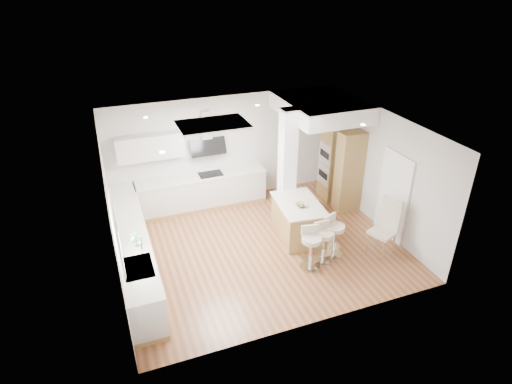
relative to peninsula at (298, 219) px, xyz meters
name	(u,v)px	position (x,y,z in m)	size (l,w,h in m)	color
ground	(260,246)	(-0.98, -0.12, -0.43)	(6.00, 6.00, 0.00)	brown
ceiling	(260,246)	(-0.98, -0.12, -0.43)	(6.00, 5.00, 0.02)	white
wall_back	(225,149)	(-0.98, 2.38, 0.97)	(6.00, 0.04, 2.80)	beige
wall_left	(112,218)	(-3.98, -0.12, 0.97)	(0.04, 5.00, 2.80)	beige
wall_right	(381,170)	(2.02, -0.12, 0.97)	(0.04, 5.00, 2.80)	beige
skylight	(213,125)	(-1.77, 0.48, 2.34)	(4.10, 2.10, 0.06)	white
window_left	(116,229)	(-3.93, -1.02, 1.26)	(0.06, 1.28, 1.07)	white
doorway_right	(393,197)	(2.00, -0.72, 0.57)	(0.05, 1.00, 2.10)	#4E453D
counter_left	(134,249)	(-3.68, 0.11, 0.02)	(0.63, 4.50, 1.35)	#9F7E44
counter_back	(195,184)	(-1.89, 2.11, 0.26)	(3.62, 0.63, 2.50)	#9F7E44
pillar	(287,167)	(0.07, 0.83, 0.97)	(0.35, 0.35, 2.80)	white
soffit	(321,107)	(1.12, 1.28, 2.17)	(1.78, 2.20, 0.40)	white
oven_column	(340,165)	(1.70, 1.11, 0.61)	(0.63, 1.21, 2.10)	#9F7E44
peninsula	(298,219)	(0.00, 0.00, 0.00)	(1.07, 1.50, 0.93)	#9F7E44
bar_stool_a	(311,246)	(-0.27, -1.17, 0.10)	(0.50, 0.50, 0.95)	silver
bar_stool_b	(323,240)	(0.08, -1.05, 0.07)	(0.41, 0.41, 0.90)	silver
bar_stool_c	(334,234)	(0.40, -0.93, 0.09)	(0.56, 0.56, 0.94)	silver
dining_chair	(387,224)	(1.51, -1.21, 0.24)	(0.64, 0.64, 1.27)	beige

